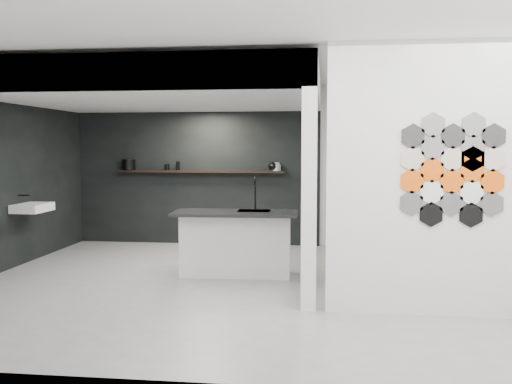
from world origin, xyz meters
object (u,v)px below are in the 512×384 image
(glass_bowl, at_px, (277,168))
(glass_vase, at_px, (277,167))
(wall_basin, at_px, (32,208))
(bottle_dark, at_px, (178,166))
(partition_panel, at_px, (447,179))
(stockpot, at_px, (129,165))
(utensil_cup, at_px, (167,167))
(kettle, at_px, (274,166))
(kitchen_island, at_px, (236,242))

(glass_bowl, relative_size, glass_vase, 1.03)
(wall_basin, bearing_deg, glass_bowl, 31.35)
(bottle_dark, bearing_deg, partition_panel, -45.26)
(glass_bowl, bearing_deg, glass_vase, 0.00)
(stockpot, distance_m, utensil_cup, 0.71)
(kettle, bearing_deg, wall_basin, -171.12)
(stockpot, bearing_deg, glass_bowl, 0.00)
(stockpot, distance_m, glass_bowl, 2.66)
(glass_bowl, relative_size, utensil_cup, 1.42)
(utensil_cup, bearing_deg, stockpot, 180.00)
(wall_basin, relative_size, glass_bowl, 4.01)
(partition_panel, height_order, stockpot, partition_panel)
(kitchen_island, height_order, utensil_cup, utensil_cup)
(wall_basin, relative_size, bottle_dark, 3.82)
(kitchen_island, distance_m, bottle_dark, 2.88)
(wall_basin, xyz_separation_m, kettle, (3.34, 2.07, 0.55))
(partition_panel, xyz_separation_m, glass_vase, (-2.08, 3.87, -0.01))
(bottle_dark, bearing_deg, glass_vase, 0.00)
(partition_panel, xyz_separation_m, kitchen_island, (-2.43, 1.54, -0.95))
(glass_bowl, bearing_deg, utensil_cup, 180.00)
(kitchen_island, bearing_deg, glass_bowl, 79.08)
(stockpot, relative_size, kettle, 1.33)
(kettle, distance_m, bottle_dark, 1.70)
(kitchen_island, bearing_deg, stockpot, 132.41)
(wall_basin, distance_m, utensil_cup, 2.57)
(kitchen_island, xyz_separation_m, glass_vase, (0.35, 2.33, 0.94))
(glass_vase, xyz_separation_m, utensil_cup, (-1.95, 0.00, -0.02))
(glass_vase, relative_size, bottle_dark, 0.93)
(wall_basin, distance_m, bottle_dark, 2.69)
(wall_basin, relative_size, kettle, 3.36)
(wall_basin, height_order, kitchen_island, kitchen_island)
(glass_bowl, bearing_deg, kettle, 180.00)
(partition_panel, bearing_deg, wall_basin, 161.77)
(glass_bowl, height_order, utensil_cup, glass_bowl)
(utensil_cup, bearing_deg, glass_bowl, 0.00)
(kitchen_island, height_order, stockpot, stockpot)
(wall_basin, distance_m, glass_vase, 4.01)
(kitchen_island, bearing_deg, kettle, 80.36)
(wall_basin, relative_size, stockpot, 2.52)
(stockpot, height_order, glass_bowl, stockpot)
(wall_basin, bearing_deg, kettle, 31.75)
(glass_bowl, bearing_deg, wall_basin, -148.65)
(wall_basin, bearing_deg, bottle_dark, 51.64)
(partition_panel, xyz_separation_m, utensil_cup, (-4.03, 3.87, -0.03))
(wall_basin, relative_size, utensil_cup, 5.69)
(bottle_dark, distance_m, utensil_cup, 0.20)
(kitchen_island, distance_m, stockpot, 3.42)
(glass_vase, relative_size, utensil_cup, 1.38)
(bottle_dark, bearing_deg, stockpot, 180.00)
(glass_vase, height_order, utensil_cup, glass_vase)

